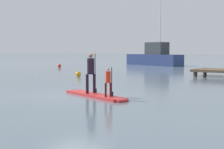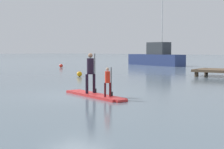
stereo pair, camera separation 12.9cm
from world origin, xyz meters
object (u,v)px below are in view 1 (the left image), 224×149
object	(u,v)px
paddleboard_near	(95,95)
paddler_adult	(91,70)
motor_boat_small_navy	(154,57)
mooring_buoy_near	(78,74)
paddler_child_solo	(108,80)
mooring_buoy_mid	(59,66)

from	to	relation	value
paddleboard_near	paddler_adult	size ratio (longest dim) A/B	2.22
paddler_adult	motor_boat_small_navy	bearing A→B (deg)	111.83
paddleboard_near	paddler_adult	bearing A→B (deg)	159.40
paddleboard_near	mooring_buoy_near	xyz separation A→B (m)	(-7.18, 7.48, 0.14)
paddleboard_near	paddler_child_solo	world-z (taller)	paddler_child_solo
mooring_buoy_near	mooring_buoy_mid	xyz separation A→B (m)	(-9.53, 8.20, 0.00)
paddler_adult	mooring_buoy_near	xyz separation A→B (m)	(-6.86, 7.36, -0.87)
paddler_child_solo	mooring_buoy_mid	size ratio (longest dim) A/B	2.96
paddler_adult	mooring_buoy_mid	xyz separation A→B (m)	(-16.39, 15.56, -0.87)
motor_boat_small_navy	mooring_buoy_near	distance (m)	19.10
paddler_adult	motor_boat_small_navy	xyz separation A→B (m)	(-10.46, 26.10, -0.05)
motor_boat_small_navy	mooring_buoy_mid	size ratio (longest dim) A/B	21.73
paddler_child_solo	motor_boat_small_navy	xyz separation A→B (m)	(-11.64, 26.52, 0.27)
mooring_buoy_mid	paddler_adult	bearing A→B (deg)	-43.50
paddler_adult	paddler_child_solo	bearing A→B (deg)	-19.37
paddler_adult	motor_boat_small_navy	size ratio (longest dim) A/B	0.20
mooring_buoy_near	paddler_adult	bearing A→B (deg)	-47.01
mooring_buoy_near	mooring_buoy_mid	size ratio (longest dim) A/B	0.98
paddleboard_near	mooring_buoy_mid	bearing A→B (deg)	136.83
paddleboard_near	motor_boat_small_navy	bearing A→B (deg)	112.34
paddleboard_near	mooring_buoy_near	world-z (taller)	mooring_buoy_near
motor_boat_small_navy	paddleboard_near	bearing A→B (deg)	-67.66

